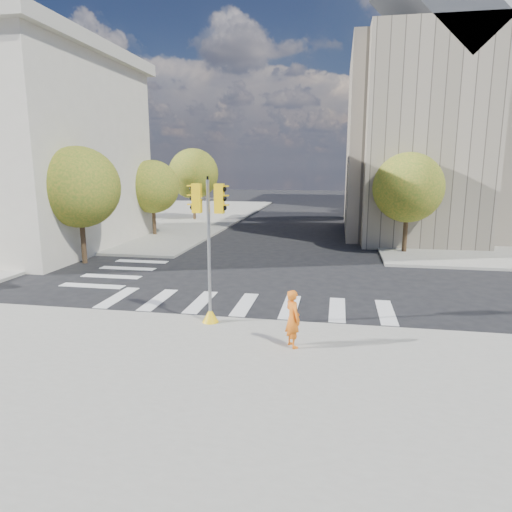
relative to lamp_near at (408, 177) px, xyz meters
The scene contains 15 objects.
ground 16.76m from the lamp_near, 119.74° to the right, with size 160.00×160.00×0.00m, color black.
sidewalk_near 26.63m from the lamp_near, 107.74° to the right, with size 30.00×14.00×0.15m, color gray.
sidewalk_far_left 30.79m from the lamp_near, 156.80° to the left, with size 28.00×40.00×0.15m, color gray.
civic_building 9.54m from the lamp_near, 34.00° to the left, with size 26.00×16.00×19.39m.
office_tower 32.99m from the lamp_near, 63.43° to the left, with size 20.00×18.00×30.00m, color #9EA0A3.
tree_lw_near 21.03m from the lamp_near, 151.61° to the right, with size 4.40×4.40×6.41m.
tree_lw_mid 18.52m from the lamp_near, behind, with size 4.00×4.00×5.77m.
tree_lw_far 21.03m from the lamp_near, 151.61° to the left, with size 4.80×4.80×6.95m.
tree_re_near 4.07m from the lamp_near, 97.13° to the right, with size 4.20×4.20×6.16m.
tree_re_mid 8.02m from the lamp_near, 93.58° to the left, with size 4.60×4.60×6.66m.
tree_re_far 20.02m from the lamp_near, 91.43° to the left, with size 4.00×4.00×5.88m.
lamp_near is the anchor object (origin of this frame).
lamp_far 14.00m from the lamp_near, 90.00° to the left, with size 0.35×0.18×8.11m.
traffic_signal 20.69m from the lamp_near, 115.21° to the right, with size 1.06×0.56×4.91m.
photographer 21.35m from the lamp_near, 105.97° to the right, with size 0.63×0.41×1.73m, color orange.
Camera 1 is at (3.41, -18.89, 5.43)m, focal length 32.00 mm.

